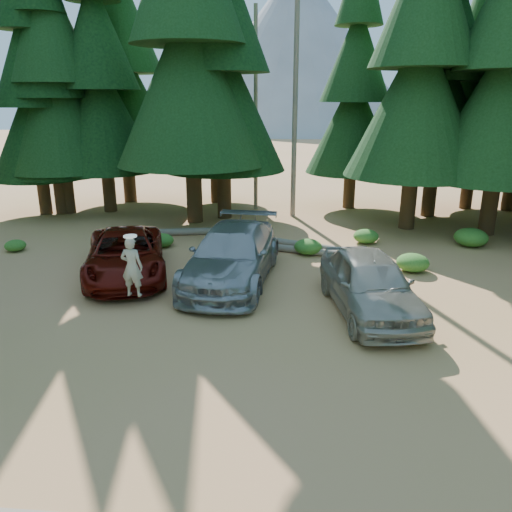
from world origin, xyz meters
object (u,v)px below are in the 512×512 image
Objects in this scene: log_left at (162,232)px; log_right at (331,253)px; silver_minivan_center at (232,255)px; silver_minivan_right at (370,283)px; log_mid at (294,244)px; frisbee_player at (132,267)px; red_pickup at (125,254)px.

log_right is (7.11, -2.40, -0.02)m from log_left.
silver_minivan_center is 1.41× the size of log_left.
silver_minivan_right is (4.09, -2.11, -0.04)m from silver_minivan_center.
log_mid is at bearing 156.33° from log_right.
silver_minivan_center reaches higher than silver_minivan_right.
log_right is (5.70, 5.56, -1.21)m from frisbee_player.
silver_minivan_right is at bearing -47.72° from log_mid.
log_right is at bearing -17.33° from log_mid.
log_left is at bearing 126.35° from silver_minivan_right.
silver_minivan_center is at bearing 142.10° from silver_minivan_right.
silver_minivan_center reaches higher than log_left.
silver_minivan_right reaches higher than log_right.
log_left is at bearing 74.65° from red_pickup.
silver_minivan_right is 6.52m from frisbee_player.
red_pickup is 1.25× the size of log_left.
frisbee_player is at bearing -90.61° from log_left.
log_mid is at bearing -22.81° from log_left.
red_pickup is at bearing -61.70° from frisbee_player.
frisbee_player is at bearing -119.00° from log_right.
log_right is (3.32, 2.85, -0.74)m from silver_minivan_center.
log_left is (-1.41, 7.96, -1.19)m from frisbee_player.
red_pickup is 6.78m from log_mid.
log_left is 1.26× the size of log_mid.
frisbee_player reaches higher than log_mid.
log_left is at bearing 130.81° from silver_minivan_center.
silver_minivan_right reaches higher than log_left.
log_left is 5.88m from log_mid.
log_right is at bearing 3.57° from red_pickup.
red_pickup reaches higher than log_mid.
log_mid is (1.96, 4.02, -0.74)m from silver_minivan_center.
silver_minivan_center reaches higher than log_right.
log_right is at bearing 45.67° from silver_minivan_center.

